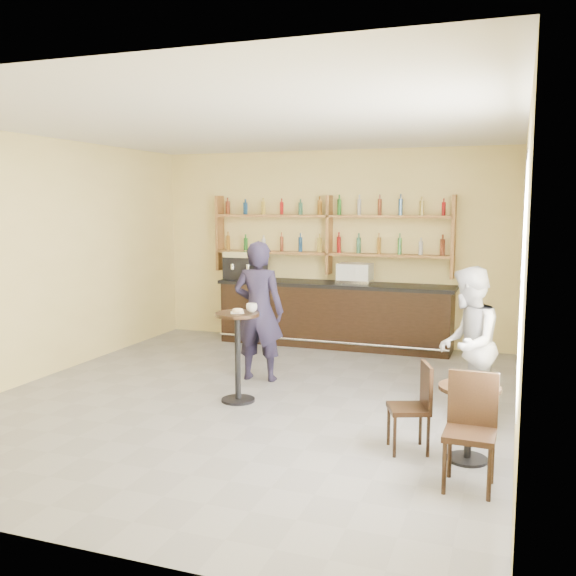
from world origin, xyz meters
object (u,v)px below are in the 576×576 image
(pastry_case, at_px, (355,273))
(bar_counter, at_px, (335,314))
(man_main, at_px, (259,311))
(chair_south, at_px, (470,433))
(patron_second, at_px, (468,344))
(pedestal_table, at_px, (238,357))
(cafe_table, at_px, (468,423))
(chair_west, at_px, (408,408))
(espresso_machine, at_px, (245,265))

(pastry_case, bearing_deg, bar_counter, 175.26)
(man_main, distance_m, chair_south, 3.82)
(chair_south, distance_m, patron_second, 1.79)
(pedestal_table, distance_m, patron_second, 2.61)
(chair_south, bearing_deg, man_main, 140.44)
(pedestal_table, distance_m, cafe_table, 2.85)
(patron_second, bearing_deg, chair_south, 7.48)
(pastry_case, bearing_deg, man_main, -112.04)
(chair_west, height_order, chair_south, chair_south)
(espresso_machine, relative_size, pedestal_table, 0.62)
(chair_west, bearing_deg, pastry_case, 179.30)
(man_main, distance_m, patron_second, 2.81)
(cafe_table, height_order, chair_south, chair_south)
(bar_counter, xyz_separation_m, chair_south, (2.48, -4.80, -0.05))
(chair_south, bearing_deg, chair_west, 133.99)
(pedestal_table, relative_size, man_main, 0.58)
(cafe_table, bearing_deg, man_main, 146.30)
(man_main, distance_m, cafe_table, 3.44)
(pastry_case, distance_m, pedestal_table, 3.41)
(bar_counter, relative_size, chair_south, 4.10)
(espresso_machine, bearing_deg, cafe_table, -44.03)
(patron_second, bearing_deg, bar_counter, -140.44)
(chair_west, bearing_deg, patron_second, 136.90)
(pedestal_table, distance_m, chair_south, 3.13)
(espresso_machine, distance_m, pastry_case, 1.92)
(bar_counter, bearing_deg, pedestal_table, -94.49)
(pastry_case, relative_size, chair_west, 0.64)
(bar_counter, xyz_separation_m, cafe_table, (2.43, -4.20, -0.17))
(bar_counter, distance_m, pedestal_table, 3.29)
(pastry_case, height_order, chair_south, pastry_case)
(pedestal_table, relative_size, cafe_table, 1.52)
(bar_counter, height_order, cafe_table, bar_counter)
(bar_counter, relative_size, patron_second, 2.32)
(chair_west, distance_m, chair_south, 0.89)
(bar_counter, relative_size, espresso_machine, 5.89)
(espresso_machine, bearing_deg, pastry_case, 2.23)
(chair_south, bearing_deg, bar_counter, 118.63)
(espresso_machine, relative_size, chair_west, 0.78)
(man_main, height_order, chair_south, man_main)
(bar_counter, distance_m, man_main, 2.38)
(bar_counter, bearing_deg, cafe_table, -59.91)
(pedestal_table, height_order, chair_west, pedestal_table)
(bar_counter, bearing_deg, pastry_case, 0.00)
(espresso_machine, height_order, chair_south, espresso_machine)
(patron_second, bearing_deg, man_main, -102.89)
(pastry_case, bearing_deg, chair_south, -70.62)
(man_main, bearing_deg, cafe_table, 141.43)
(bar_counter, bearing_deg, man_main, -99.50)
(patron_second, bearing_deg, pastry_case, -144.63)
(cafe_table, relative_size, chair_west, 0.83)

